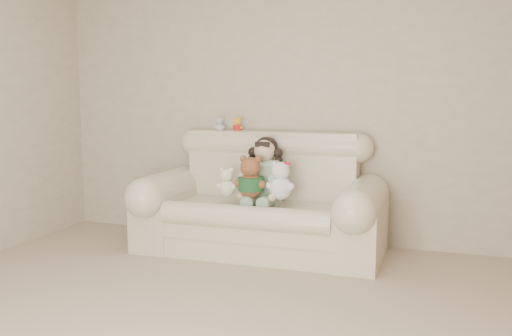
# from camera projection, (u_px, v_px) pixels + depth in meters

# --- Properties ---
(wall_back) EXTENTS (4.50, 0.00, 4.50)m
(wall_back) POSITION_uv_depth(u_px,v_px,m) (286.00, 101.00, 5.24)
(wall_back) COLOR #C3B19B
(wall_back) RESTS_ON ground
(sofa) EXTENTS (2.10, 0.95, 1.03)m
(sofa) POSITION_uv_depth(u_px,v_px,m) (260.00, 194.00, 4.90)
(sofa) COLOR beige
(sofa) RESTS_ON floor
(seated_child) EXTENTS (0.40, 0.47, 0.59)m
(seated_child) POSITION_uv_depth(u_px,v_px,m) (265.00, 170.00, 4.94)
(seated_child) COLOR #2A6A39
(seated_child) RESTS_ON sofa
(brown_teddy) EXTENTS (0.32, 0.28, 0.42)m
(brown_teddy) POSITION_uv_depth(u_px,v_px,m) (251.00, 173.00, 4.75)
(brown_teddy) COLOR brown
(brown_teddy) RESTS_ON sofa
(white_cat) EXTENTS (0.30, 0.27, 0.38)m
(white_cat) POSITION_uv_depth(u_px,v_px,m) (281.00, 176.00, 4.70)
(white_cat) COLOR white
(white_cat) RESTS_ON sofa
(cream_teddy) EXTENTS (0.20, 0.16, 0.29)m
(cream_teddy) POSITION_uv_depth(u_px,v_px,m) (227.00, 179.00, 4.84)
(cream_teddy) COLOR white
(cream_teddy) RESTS_ON sofa
(yellow_mini_bear) EXTENTS (0.13, 0.12, 0.17)m
(yellow_mini_bear) POSITION_uv_depth(u_px,v_px,m) (237.00, 124.00, 5.27)
(yellow_mini_bear) COLOR #FFAD35
(yellow_mini_bear) RESTS_ON sofa
(grey_mini_plush) EXTENTS (0.12, 0.10, 0.17)m
(grey_mini_plush) POSITION_uv_depth(u_px,v_px,m) (220.00, 123.00, 5.31)
(grey_mini_plush) COLOR #B8B7BE
(grey_mini_plush) RESTS_ON sofa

